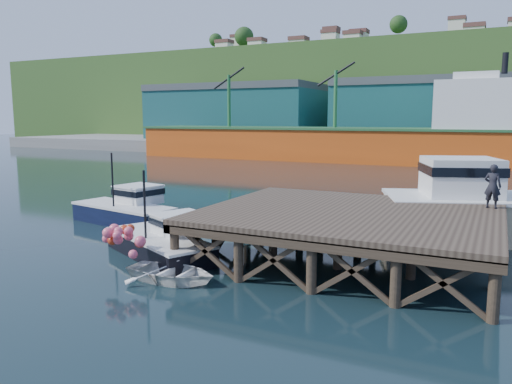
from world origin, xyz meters
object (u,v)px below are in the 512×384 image
Objects in this scene: boat_black at (164,240)px; trawler at (511,205)px; dockworker at (493,186)px; boat_navy at (127,208)px; dinghy at (172,272)px.

boat_black is 17.08m from trawler.
boat_navy is at bearing 16.91° from dockworker.
boat_black is 3.69m from dinghy.
boat_navy is 3.57× the size of dockworker.
dinghy is 1.83× the size of dockworker.
dinghy is (-11.34, -12.92, -1.38)m from trawler.
trawler is (13.72, 10.12, 1.03)m from boat_black.
trawler is at bearing 62.79° from boat_black.
trawler is at bearing -42.35° from dinghy.
boat_navy is 20.61m from trawler.
dinghy is at bearing 53.44° from dockworker.
boat_navy is 7.83m from boat_black.
dinghy is at bearing -30.95° from boat_navy.
trawler reaches higher than dinghy.
boat_navy is at bearing 47.23° from dinghy.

